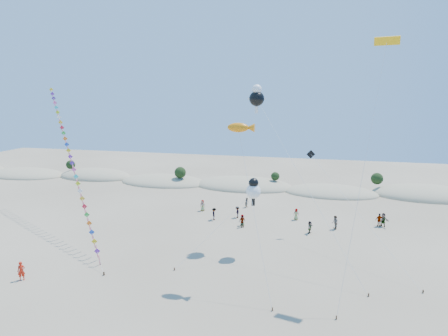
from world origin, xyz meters
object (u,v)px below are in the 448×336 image
(parafoil_kite, at_px, (386,48))
(fish_kite, at_px, (241,128))
(kite_train, at_px, (70,155))
(flyer_foreground, at_px, (21,271))

(parafoil_kite, bearing_deg, fish_kite, -171.28)
(kite_train, height_order, flyer_foreground, kite_train)
(parafoil_kite, relative_size, flyer_foreground, 12.09)
(fish_kite, distance_m, flyer_foreground, 24.66)
(fish_kite, bearing_deg, kite_train, 161.04)
(kite_train, relative_size, fish_kite, 1.49)
(kite_train, distance_m, parafoil_kite, 38.44)
(kite_train, height_order, parafoil_kite, parafoil_kite)
(kite_train, distance_m, flyer_foreground, 17.27)
(fish_kite, xyz_separation_m, parafoil_kite, (12.03, 1.85, 6.90))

